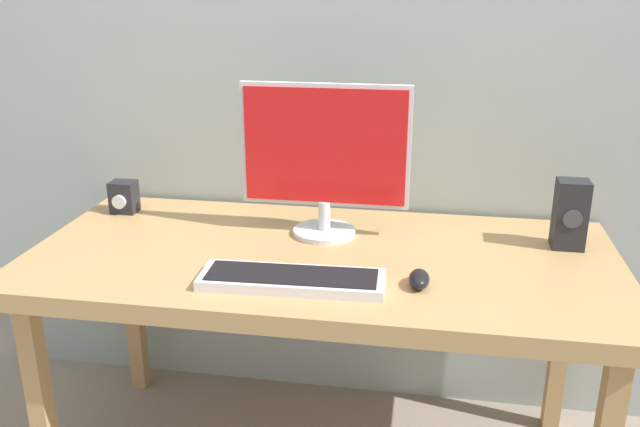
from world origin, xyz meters
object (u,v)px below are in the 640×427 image
object	(u,v)px
keyboard_primary	(292,279)
speaker_right	(570,214)
audio_controller	(124,197)
desk	(322,272)
mouse	(419,279)
monitor	(325,156)

from	to	relation	value
keyboard_primary	speaker_right	bearing A→B (deg)	27.49
speaker_right	audio_controller	world-z (taller)	speaker_right
desk	keyboard_primary	bearing A→B (deg)	-100.21
mouse	audio_controller	size ratio (longest dim) A/B	0.89
desk	speaker_right	size ratio (longest dim) A/B	8.28
monitor	audio_controller	xyz separation A→B (m)	(-0.70, 0.08, -0.19)
desk	keyboard_primary	size ratio (longest dim) A/B	3.51
monitor	mouse	world-z (taller)	monitor
monitor	keyboard_primary	world-z (taller)	monitor
speaker_right	keyboard_primary	bearing A→B (deg)	-152.51
monitor	keyboard_primary	bearing A→B (deg)	-93.53
audio_controller	keyboard_primary	bearing A→B (deg)	-34.32
monitor	keyboard_primary	distance (m)	0.45
audio_controller	mouse	bearing A→B (deg)	-22.61
desk	audio_controller	world-z (taller)	audio_controller
speaker_right	audio_controller	xyz separation A→B (m)	(-1.42, 0.07, -0.05)
keyboard_primary	mouse	world-z (taller)	mouse
desk	audio_controller	size ratio (longest dim) A/B	15.81
monitor	desk	bearing A→B (deg)	-83.86
speaker_right	desk	bearing A→B (deg)	-166.91
desk	mouse	size ratio (longest dim) A/B	17.72
audio_controller	speaker_right	bearing A→B (deg)	-2.99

